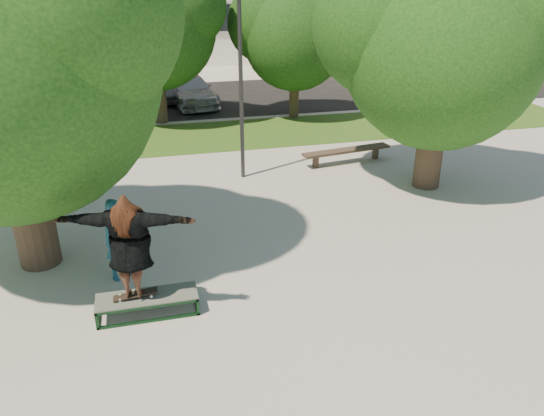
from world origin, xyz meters
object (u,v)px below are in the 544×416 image
object	(u,v)px
bench	(347,151)
car_silver_a	(72,90)
tree_right	(439,39)
car_dark	(90,94)
bystander	(119,240)
lamppost	(241,71)
grind_box	(148,305)
car_silver_b	(190,90)
car_grey	(178,85)

from	to	relation	value
bench	car_silver_a	xyz separation A→B (m)	(-9.27, 10.67, 0.30)
tree_right	car_dark	size ratio (longest dim) A/B	1.62
tree_right	bystander	xyz separation A→B (m)	(-8.42, -3.11, -3.24)
lamppost	car_silver_a	distance (m)	12.75
bench	car_silver_a	bearing A→B (deg)	122.28
grind_box	car_silver_b	bearing A→B (deg)	81.14
bystander	bench	size ratio (longest dim) A/B	0.56
bystander	car_grey	size ratio (longest dim) A/B	0.37
tree_right	car_silver_a	size ratio (longest dim) A/B	1.62
grind_box	bench	distance (m)	9.50
grind_box	bystander	distance (m)	1.63
lamppost	bench	world-z (taller)	lamppost
lamppost	car_grey	xyz separation A→B (m)	(-0.93, 11.44, -2.51)
grind_box	car_silver_b	xyz separation A→B (m)	(2.55, 16.37, 0.47)
bystander	car_dark	size ratio (longest dim) A/B	0.42
car_grey	tree_right	bearing A→B (deg)	-61.02
car_silver_b	car_dark	bearing A→B (deg)	167.97
bystander	bench	distance (m)	8.88
car_grey	car_dark	bearing A→B (deg)	-157.14
bystander	car_silver_a	xyz separation A→B (m)	(-2.28, 16.12, -0.17)
grind_box	car_dark	bearing A→B (deg)	96.39
grind_box	car_silver_b	size ratio (longest dim) A/B	0.40
tree_right	grind_box	world-z (taller)	tree_right
car_grey	car_silver_b	size ratio (longest dim) A/B	1.02
car_grey	car_silver_b	world-z (taller)	car_silver_b
car_dark	car_grey	size ratio (longest dim) A/B	0.87
grind_box	car_silver_a	bearing A→B (deg)	98.82
lamppost	car_grey	bearing A→B (deg)	94.66
tree_right	lamppost	size ratio (longest dim) A/B	1.07
car_silver_a	car_grey	size ratio (longest dim) A/B	0.87
bystander	car_dark	xyz separation A→B (m)	(-1.41, 15.21, -0.19)
grind_box	car_grey	xyz separation A→B (m)	(2.12, 17.89, 0.45)
car_silver_a	car_grey	distance (m)	4.86
lamppost	car_silver_b	bearing A→B (deg)	92.89
bystander	grind_box	bearing A→B (deg)	-103.02
tree_right	car_grey	bearing A→B (deg)	113.65
bench	car_silver_a	size ratio (longest dim) A/B	0.76
car_silver_b	lamppost	bearing A→B (deg)	-95.72
bystander	car_silver_b	xyz separation A→B (m)	(3.00, 14.94, -0.20)
bystander	bench	bearing A→B (deg)	7.42
tree_right	car_silver_b	bearing A→B (deg)	114.60
bystander	car_silver_b	world-z (taller)	bystander
lamppost	car_grey	world-z (taller)	lamppost
car_silver_a	car_dark	world-z (taller)	car_silver_a
car_silver_a	car_silver_b	size ratio (longest dim) A/B	0.89
lamppost	car_grey	distance (m)	11.75
grind_box	car_silver_a	size ratio (longest dim) A/B	0.45
tree_right	car_silver_b	distance (m)	13.46
tree_right	lamppost	bearing A→B (deg)	158.72
tree_right	bench	bearing A→B (deg)	121.30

